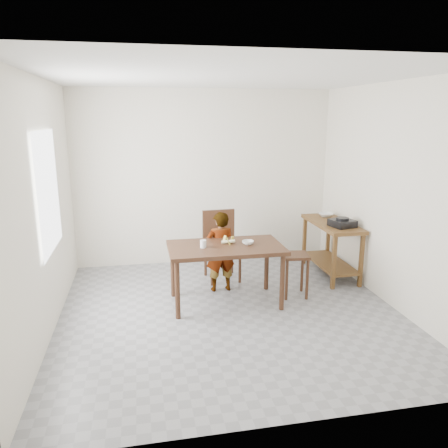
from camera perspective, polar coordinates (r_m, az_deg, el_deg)
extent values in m
cube|color=gray|center=(5.36, 0.84, -11.68)|extent=(4.00, 4.00, 0.04)
cube|color=white|center=(4.85, 0.96, 18.95)|extent=(4.00, 4.00, 0.04)
cube|color=white|center=(6.88, -2.60, 6.03)|extent=(4.00, 0.04, 2.70)
cube|color=white|center=(3.04, 8.83, -4.41)|extent=(4.00, 0.04, 2.70)
cube|color=white|center=(4.92, -22.78, 1.76)|extent=(0.04, 4.00, 2.70)
cube|color=white|center=(5.69, 21.27, 3.41)|extent=(0.04, 4.00, 2.70)
cube|color=white|center=(5.08, -21.95, 3.91)|extent=(0.02, 1.10, 1.30)
imported|color=silver|center=(5.81, -0.51, -3.63)|extent=(0.41, 0.29, 1.09)
cylinder|color=white|center=(5.27, -2.74, -2.61)|extent=(0.09, 0.09, 0.09)
imported|color=silver|center=(5.41, 3.13, -2.43)|extent=(0.15, 0.15, 0.05)
imported|color=silver|center=(6.84, 13.14, 1.17)|extent=(0.22, 0.22, 0.05)
cube|color=black|center=(6.27, 15.19, 0.10)|extent=(0.36, 0.36, 0.10)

